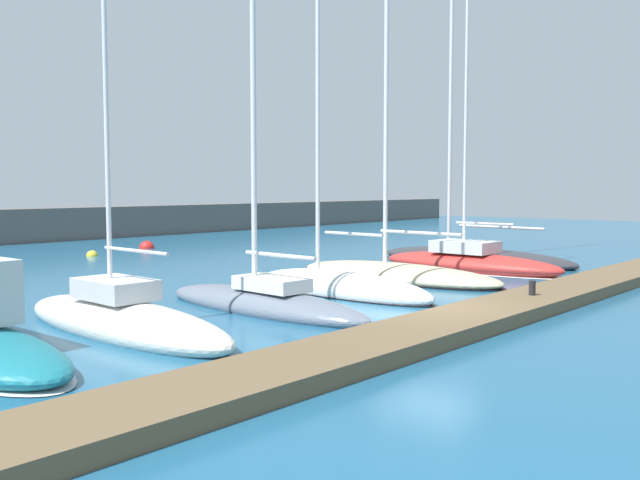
{
  "coord_description": "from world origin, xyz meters",
  "views": [
    {
      "loc": [
        -16.37,
        -10.29,
        3.61
      ],
      "look_at": [
        2.4,
        6.08,
        1.72
      ],
      "focal_mm": 39.79,
      "sensor_mm": 36.0,
      "label": 1
    }
  ],
  "objects_px": {
    "sailboat_charcoal_eighth": "(474,255)",
    "dock_bollard": "(532,288)",
    "sailboat_slate_fourth": "(262,299)",
    "sailboat_ivory_third": "(121,319)",
    "mooring_buoy_yellow": "(92,256)",
    "sailboat_white_fifth": "(339,285)",
    "sailboat_red_seventh": "(469,262)",
    "sailboat_sand_sixth": "(396,272)",
    "mooring_buoy_red": "(147,248)"
  },
  "relations": [
    {
      "from": "sailboat_charcoal_eighth",
      "to": "dock_bollard",
      "type": "distance_m",
      "value": 12.84
    },
    {
      "from": "sailboat_slate_fourth",
      "to": "dock_bollard",
      "type": "bearing_deg",
      "value": -133.42
    },
    {
      "from": "sailboat_ivory_third",
      "to": "mooring_buoy_yellow",
      "type": "height_order",
      "value": "sailboat_ivory_third"
    },
    {
      "from": "sailboat_white_fifth",
      "to": "dock_bollard",
      "type": "distance_m",
      "value": 6.3
    },
    {
      "from": "sailboat_white_fifth",
      "to": "sailboat_red_seventh",
      "type": "bearing_deg",
      "value": -88.28
    },
    {
      "from": "sailboat_white_fifth",
      "to": "sailboat_sand_sixth",
      "type": "xyz_separation_m",
      "value": [
        4.46,
        0.78,
        -0.01
      ]
    },
    {
      "from": "mooring_buoy_yellow",
      "to": "sailboat_white_fifth",
      "type": "bearing_deg",
      "value": -95.14
    },
    {
      "from": "sailboat_ivory_third",
      "to": "sailboat_red_seventh",
      "type": "bearing_deg",
      "value": -88.76
    },
    {
      "from": "sailboat_slate_fourth",
      "to": "mooring_buoy_red",
      "type": "distance_m",
      "value": 22.29
    },
    {
      "from": "sailboat_ivory_third",
      "to": "sailboat_slate_fourth",
      "type": "height_order",
      "value": "sailboat_slate_fourth"
    },
    {
      "from": "sailboat_white_fifth",
      "to": "sailboat_sand_sixth",
      "type": "height_order",
      "value": "sailboat_sand_sixth"
    },
    {
      "from": "sailboat_slate_fourth",
      "to": "sailboat_charcoal_eighth",
      "type": "height_order",
      "value": "sailboat_charcoal_eighth"
    },
    {
      "from": "sailboat_red_seventh",
      "to": "mooring_buoy_yellow",
      "type": "height_order",
      "value": "sailboat_red_seventh"
    },
    {
      "from": "sailboat_charcoal_eighth",
      "to": "sailboat_red_seventh",
      "type": "bearing_deg",
      "value": 118.27
    },
    {
      "from": "sailboat_slate_fourth",
      "to": "sailboat_white_fifth",
      "type": "height_order",
      "value": "sailboat_white_fifth"
    },
    {
      "from": "sailboat_charcoal_eighth",
      "to": "sailboat_sand_sixth",
      "type": "bearing_deg",
      "value": 98.51
    },
    {
      "from": "sailboat_ivory_third",
      "to": "sailboat_charcoal_eighth",
      "type": "xyz_separation_m",
      "value": [
        20.41,
        1.5,
        0.02
      ]
    },
    {
      "from": "mooring_buoy_red",
      "to": "sailboat_ivory_third",
      "type": "bearing_deg",
      "value": -126.62
    },
    {
      "from": "sailboat_slate_fourth",
      "to": "sailboat_red_seventh",
      "type": "bearing_deg",
      "value": -86.38
    },
    {
      "from": "dock_bollard",
      "to": "sailboat_ivory_third",
      "type": "bearing_deg",
      "value": 148.73
    },
    {
      "from": "sailboat_ivory_third",
      "to": "mooring_buoy_yellow",
      "type": "bearing_deg",
      "value": -27.46
    },
    {
      "from": "sailboat_slate_fourth",
      "to": "dock_bollard",
      "type": "relative_size",
      "value": 32.85
    },
    {
      "from": "sailboat_sand_sixth",
      "to": "dock_bollard",
      "type": "relative_size",
      "value": 37.75
    },
    {
      "from": "sailboat_sand_sixth",
      "to": "sailboat_white_fifth",
      "type": "bearing_deg",
      "value": 101.58
    },
    {
      "from": "sailboat_red_seventh",
      "to": "sailboat_charcoal_eighth",
      "type": "relative_size",
      "value": 0.61
    },
    {
      "from": "sailboat_charcoal_eighth",
      "to": "sailboat_white_fifth",
      "type": "bearing_deg",
      "value": 99.99
    },
    {
      "from": "sailboat_slate_fourth",
      "to": "sailboat_sand_sixth",
      "type": "bearing_deg",
      "value": -80.14
    },
    {
      "from": "sailboat_ivory_third",
      "to": "mooring_buoy_red",
      "type": "relative_size",
      "value": 14.87
    },
    {
      "from": "sailboat_sand_sixth",
      "to": "mooring_buoy_yellow",
      "type": "xyz_separation_m",
      "value": [
        -2.84,
        17.18,
        -0.29
      ]
    },
    {
      "from": "sailboat_charcoal_eighth",
      "to": "dock_bollard",
      "type": "bearing_deg",
      "value": 128.97
    },
    {
      "from": "mooring_buoy_yellow",
      "to": "sailboat_red_seventh",
      "type": "bearing_deg",
      "value": -68.59
    },
    {
      "from": "sailboat_ivory_third",
      "to": "dock_bollard",
      "type": "relative_size",
      "value": 29.86
    },
    {
      "from": "sailboat_ivory_third",
      "to": "sailboat_white_fifth",
      "type": "xyz_separation_m",
      "value": [
        8.35,
        -0.08,
        -0.03
      ]
    },
    {
      "from": "sailboat_slate_fourth",
      "to": "mooring_buoy_yellow",
      "type": "relative_size",
      "value": 24.72
    },
    {
      "from": "mooring_buoy_yellow",
      "to": "dock_bollard",
      "type": "relative_size",
      "value": 1.33
    },
    {
      "from": "mooring_buoy_yellow",
      "to": "mooring_buoy_red",
      "type": "distance_m",
      "value": 4.86
    },
    {
      "from": "sailboat_slate_fourth",
      "to": "mooring_buoy_yellow",
      "type": "distance_m",
      "value": 19.04
    },
    {
      "from": "sailboat_sand_sixth",
      "to": "mooring_buoy_red",
      "type": "relative_size",
      "value": 18.8
    },
    {
      "from": "sailboat_red_seventh",
      "to": "sailboat_white_fifth",
      "type": "bearing_deg",
      "value": 90.73
    },
    {
      "from": "sailboat_sand_sixth",
      "to": "dock_bollard",
      "type": "bearing_deg",
      "value": 159.89
    },
    {
      "from": "sailboat_white_fifth",
      "to": "dock_bollard",
      "type": "bearing_deg",
      "value": -161.93
    },
    {
      "from": "dock_bollard",
      "to": "sailboat_slate_fourth",
      "type": "bearing_deg",
      "value": 133.99
    },
    {
      "from": "mooring_buoy_yellow",
      "to": "mooring_buoy_red",
      "type": "xyz_separation_m",
      "value": [
        4.56,
        1.67,
        0.0
      ]
    },
    {
      "from": "sailboat_charcoal_eighth",
      "to": "mooring_buoy_yellow",
      "type": "height_order",
      "value": "sailboat_charcoal_eighth"
    },
    {
      "from": "mooring_buoy_red",
      "to": "sailboat_white_fifth",
      "type": "bearing_deg",
      "value": -107.47
    },
    {
      "from": "sailboat_charcoal_eighth",
      "to": "mooring_buoy_yellow",
      "type": "relative_size",
      "value": 36.22
    },
    {
      "from": "mooring_buoy_yellow",
      "to": "dock_bollard",
      "type": "distance_m",
      "value": 24.02
    },
    {
      "from": "sailboat_slate_fourth",
      "to": "sailboat_white_fifth",
      "type": "relative_size",
      "value": 0.92
    },
    {
      "from": "sailboat_slate_fourth",
      "to": "sailboat_red_seventh",
      "type": "relative_size",
      "value": 1.11
    },
    {
      "from": "sailboat_ivory_third",
      "to": "sailboat_sand_sixth",
      "type": "bearing_deg",
      "value": -85.19
    }
  ]
}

